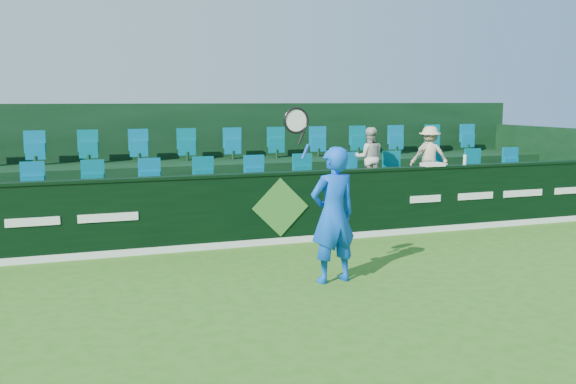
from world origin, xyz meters
name	(u,v)px	position (x,y,z in m)	size (l,w,h in m)	color
ground	(376,307)	(0.00, 0.00, 0.00)	(60.00, 60.00, 0.00)	#306A19
sponsor_hoarding	(279,208)	(0.00, 4.00, 0.67)	(16.00, 0.25, 1.35)	black
stand_tier_front	(261,213)	(0.00, 5.10, 0.40)	(16.00, 2.00, 0.80)	black
stand_tier_back	(237,188)	(0.00, 7.00, 0.65)	(16.00, 1.80, 1.30)	black
stand_rear	(232,162)	(0.00, 7.44, 1.22)	(16.00, 4.10, 2.60)	black
seat_row_front	(256,176)	(0.00, 5.50, 1.10)	(13.50, 0.50, 0.60)	#02658D
seat_row_back	(234,147)	(0.00, 7.30, 1.60)	(13.50, 0.50, 0.60)	#02658D
tennis_player	(333,214)	(-0.07, 1.27, 1.02)	(1.26, 0.58, 2.65)	blue
spectator_left	(369,158)	(2.44, 5.12, 1.45)	(0.63, 0.49, 1.30)	beige
spectator_middle	(429,158)	(3.91, 5.12, 1.40)	(0.70, 0.29, 1.20)	silver
spectator_right	(429,156)	(3.93, 5.12, 1.45)	(0.84, 0.49, 1.31)	beige
towel	(433,164)	(3.32, 4.00, 1.38)	(0.44, 0.28, 0.07)	white
drinks_bottle	(465,160)	(4.08, 4.00, 1.46)	(0.07, 0.07, 0.21)	silver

